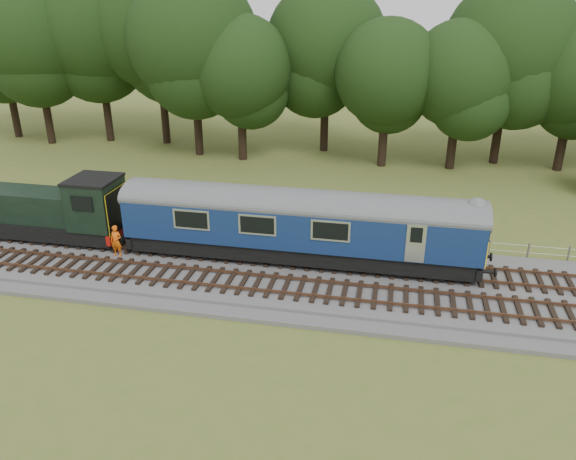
# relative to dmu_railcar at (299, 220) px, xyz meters

# --- Properties ---
(ground) EXTENTS (120.00, 120.00, 0.00)m
(ground) POSITION_rel_dmu_railcar_xyz_m (-2.16, -1.40, -2.61)
(ground) COLOR #596926
(ground) RESTS_ON ground
(ballast) EXTENTS (70.00, 7.00, 0.35)m
(ballast) POSITION_rel_dmu_railcar_xyz_m (-2.16, -1.40, -2.43)
(ballast) COLOR #4C4C4F
(ballast) RESTS_ON ground
(track_north) EXTENTS (67.20, 2.40, 0.21)m
(track_north) POSITION_rel_dmu_railcar_xyz_m (-2.16, -0.00, -2.19)
(track_north) COLOR black
(track_north) RESTS_ON ballast
(track_south) EXTENTS (67.20, 2.40, 0.21)m
(track_south) POSITION_rel_dmu_railcar_xyz_m (-2.16, -3.00, -2.19)
(track_south) COLOR black
(track_south) RESTS_ON ballast
(fence) EXTENTS (64.00, 0.12, 1.00)m
(fence) POSITION_rel_dmu_railcar_xyz_m (-2.16, 3.10, -2.61)
(fence) COLOR #6B6054
(fence) RESTS_ON ground
(tree_line) EXTENTS (70.00, 8.00, 18.00)m
(tree_line) POSITION_rel_dmu_railcar_xyz_m (-2.16, 20.60, -2.61)
(tree_line) COLOR black
(tree_line) RESTS_ON ground
(dmu_railcar) EXTENTS (18.05, 2.86, 3.88)m
(dmu_railcar) POSITION_rel_dmu_railcar_xyz_m (0.00, 0.00, 0.00)
(dmu_railcar) COLOR black
(dmu_railcar) RESTS_ON ground
(shunter_loco) EXTENTS (8.91, 2.60, 3.38)m
(shunter_loco) POSITION_rel_dmu_railcar_xyz_m (-13.93, 0.00, -0.63)
(shunter_loco) COLOR black
(shunter_loco) RESTS_ON ground
(worker) EXTENTS (0.65, 0.46, 1.71)m
(worker) POSITION_rel_dmu_railcar_xyz_m (-9.47, -1.43, -1.40)
(worker) COLOR #FF620D
(worker) RESTS_ON ballast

